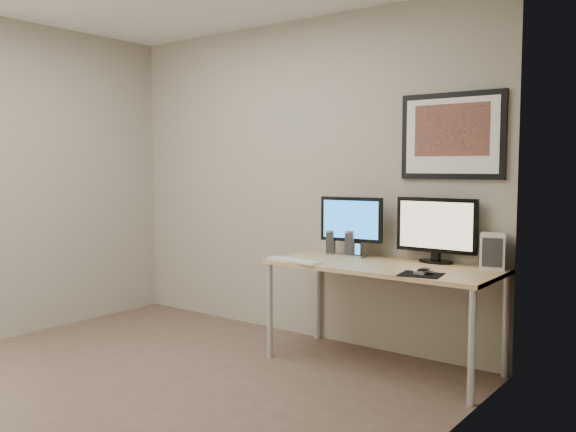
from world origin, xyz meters
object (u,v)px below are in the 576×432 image
at_px(phone_dock, 358,250).
at_px(fan_unit, 493,251).
at_px(desk, 382,273).
at_px(framed_art, 452,136).
at_px(monitor_tv, 436,228).
at_px(keyboard, 294,260).
at_px(speaker_right, 350,244).
at_px(monitor_large, 351,224).
at_px(speaker_left, 331,243).

height_order(phone_dock, fan_unit, fan_unit).
distance_m(desk, framed_art, 1.07).
relative_size(framed_art, monitor_tv, 1.28).
bearing_deg(keyboard, speaker_right, 75.57).
height_order(monitor_tv, speaker_right, monitor_tv).
relative_size(framed_art, phone_dock, 6.36).
distance_m(monitor_tv, fan_unit, 0.43).
xyz_separation_m(framed_art, monitor_large, (-0.71, -0.16, -0.64)).
relative_size(desk, speaker_left, 8.33).
bearing_deg(monitor_tv, speaker_right, -172.52).
xyz_separation_m(desk, monitor_tv, (0.27, 0.27, 0.31)).
height_order(framed_art, monitor_large, framed_art).
height_order(desk, monitor_tv, monitor_tv).
distance_m(phone_dock, keyboard, 0.51).
relative_size(phone_dock, keyboard, 0.26).
relative_size(monitor_tv, speaker_left, 3.06).
xyz_separation_m(monitor_large, keyboard, (-0.20, -0.45, -0.24)).
xyz_separation_m(monitor_large, speaker_right, (-0.00, -0.00, -0.15)).
bearing_deg(monitor_large, monitor_tv, 1.15).
bearing_deg(framed_art, fan_unit, -15.00).
height_order(monitor_large, keyboard, monitor_large).
bearing_deg(fan_unit, monitor_tv, 160.41).
distance_m(monitor_tv, speaker_right, 0.67).
bearing_deg(speaker_right, monitor_tv, -4.31).
bearing_deg(speaker_right, speaker_left, 174.32).
relative_size(monitor_tv, phone_dock, 4.98).
relative_size(desk, speaker_right, 8.10).
bearing_deg(fan_unit, phone_dock, 169.85).
bearing_deg(desk, phone_dock, 152.48).
xyz_separation_m(desk, speaker_right, (-0.37, 0.17, 0.16)).
distance_m(speaker_right, phone_dock, 0.09).
height_order(monitor_tv, phone_dock, monitor_tv).
relative_size(speaker_left, phone_dock, 1.63).
height_order(speaker_right, fan_unit, fan_unit).
xyz_separation_m(framed_art, monitor_tv, (-0.08, -0.06, -0.65)).
bearing_deg(monitor_large, framed_art, 5.00).
height_order(phone_dock, keyboard, phone_dock).
bearing_deg(speaker_right, monitor_large, -4.07).
height_order(framed_art, speaker_right, framed_art).
height_order(monitor_large, monitor_tv, monitor_tv).
relative_size(framed_art, speaker_right, 3.80).
xyz_separation_m(monitor_tv, fan_unit, (0.41, -0.03, -0.12)).
distance_m(desk, fan_unit, 0.75).
bearing_deg(phone_dock, monitor_tv, 8.86).
bearing_deg(desk, monitor_large, 154.28).
bearing_deg(monitor_large, phone_dock, -25.75).
distance_m(speaker_left, phone_dock, 0.25).
relative_size(monitor_large, speaker_left, 2.57).
bearing_deg(desk, framed_art, 43.46).
bearing_deg(monitor_tv, keyboard, -147.79).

